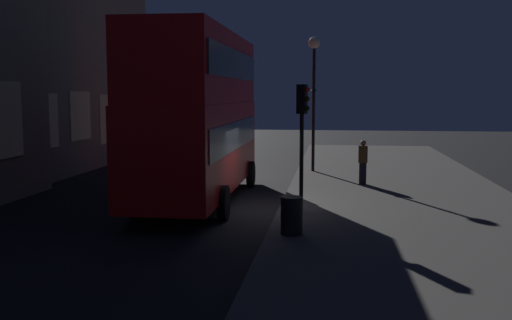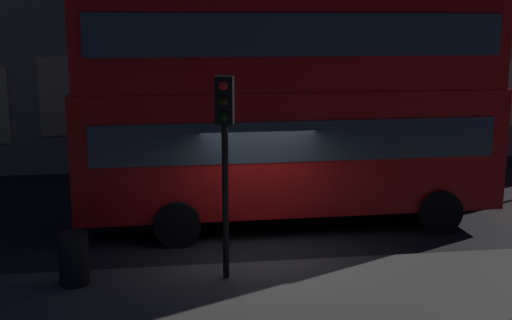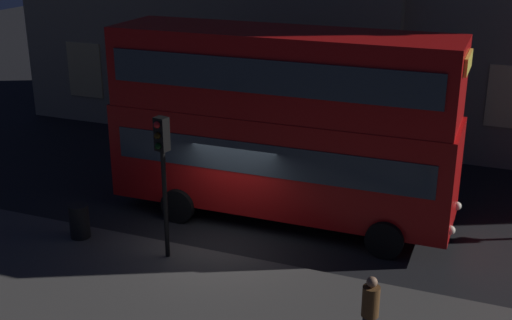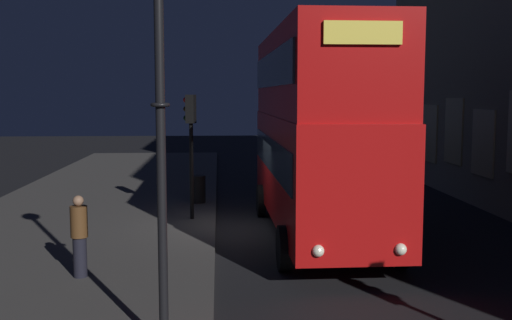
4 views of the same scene
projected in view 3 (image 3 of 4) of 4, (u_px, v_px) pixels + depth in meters
The scene contains 5 objects.
ground_plane at pixel (224, 242), 18.43m from camera, with size 80.00×80.00×0.00m, color black.
double_decker_bus at pixel (281, 118), 18.84m from camera, with size 9.99×2.94×5.55m.
traffic_light_near_kerb at pixel (162, 158), 16.51m from camera, with size 0.37×0.39×3.76m.
pedestrian at pixel (370, 314), 13.33m from camera, with size 0.35×0.35×1.71m.
litter_bin at pixel (79, 221), 18.34m from camera, with size 0.55×0.55×0.95m, color black.
Camera 3 is at (7.02, -15.00, 8.45)m, focal length 47.05 mm.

